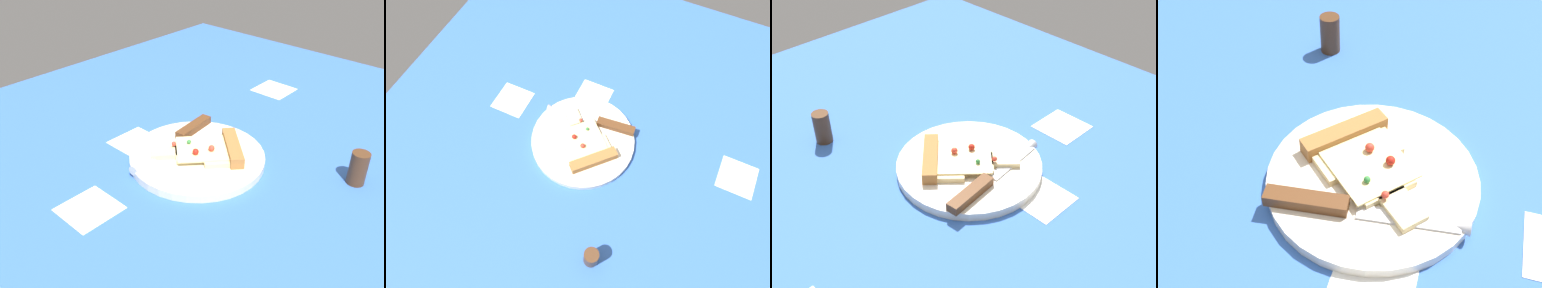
{
  "view_description": "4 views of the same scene",
  "coord_description": "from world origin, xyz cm",
  "views": [
    {
      "loc": [
        60.83,
        43.89,
        47.24
      ],
      "look_at": [
        8.27,
        -4.06,
        3.27
      ],
      "focal_mm": 39.85,
      "sensor_mm": 36.0,
      "label": 1
    },
    {
      "loc": [
        -9.24,
        37.33,
        82.19
      ],
      "look_at": [
        8.68,
        -0.58,
        2.12
      ],
      "focal_mm": 33.31,
      "sensor_mm": 36.0,
      "label": 2
    },
    {
      "loc": [
        -42.84,
        -53.6,
        60.31
      ],
      "look_at": [
        10.31,
        0.74,
        2.94
      ],
      "focal_mm": 47.76,
      "sensor_mm": 36.0,
      "label": 3
    },
    {
      "loc": [
        16.2,
        -39.66,
        46.12
      ],
      "look_at": [
        4.63,
        -0.35,
        3.75
      ],
      "focal_mm": 43.7,
      "sensor_mm": 36.0,
      "label": 4
    }
  ],
  "objects": [
    {
      "name": "pepper_shaker",
      "position": [
        -5.87,
        23.62,
        3.2
      ],
      "size": [
        3.26,
        3.26,
        6.41
      ],
      "primitive_type": "cylinder",
      "color": "#4C2D19",
      "rests_on": "ground_plane"
    },
    {
      "name": "ground_plane",
      "position": [
        0.02,
        -0.03,
        -1.5
      ],
      "size": [
        129.86,
        129.86,
        3.0
      ],
      "color": "#3360B7",
      "rests_on": "ground"
    },
    {
      "name": "plate",
      "position": [
        8.27,
        -2.68,
        0.8
      ],
      "size": [
        26.54,
        26.54,
        1.59
      ],
      "primitive_type": "cylinder",
      "color": "silver",
      "rests_on": "ground_plane"
    },
    {
      "name": "pizza_slice",
      "position": [
        6.39,
        -0.88,
        2.38
      ],
      "size": [
        18.02,
        17.61,
        2.52
      ],
      "rotation": [
        0.0,
        0.0,
        3.96
      ],
      "color": "beige",
      "rests_on": "plate"
    },
    {
      "name": "knife",
      "position": [
        6.49,
        -8.87,
        2.2
      ],
      "size": [
        24.09,
        4.64,
        2.45
      ],
      "rotation": [
        0.0,
        0.0,
        4.82
      ],
      "color": "silver",
      "rests_on": "plate"
    }
  ]
}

